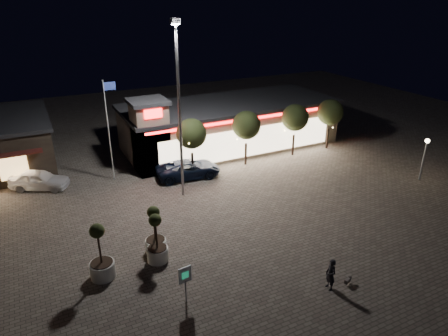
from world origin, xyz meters
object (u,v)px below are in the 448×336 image
planter_left (101,261)px  planter_mid (157,246)px  white_sedan (39,180)px  valet_sign (185,278)px  pedestrian (331,275)px  pickup_truck (188,169)px

planter_left → planter_mid: 3.03m
white_sedan → valet_sign: valet_sign is taller
white_sedan → pedestrian: pedestrian is taller
pickup_truck → planter_mid: 11.12m
pickup_truck → planter_mid: planter_mid is taller
planter_left → planter_mid: size_ratio=1.09×
planter_mid → white_sedan: bearing=112.6°
pedestrian → planter_left: 11.76m
pickup_truck → white_sedan: bearing=81.2°
pickup_truck → valet_sign: (-5.47, -13.32, 0.70)m
planter_left → pedestrian: bearing=-31.0°
pickup_truck → planter_mid: size_ratio=1.75×
planter_left → white_sedan: bearing=100.0°
pickup_truck → planter_mid: (-5.67, -9.56, 0.19)m
pedestrian → planter_mid: size_ratio=0.58×
planter_left → planter_mid: (3.03, 0.09, -0.08)m
pickup_truck → pedestrian: bearing=-167.9°
planter_mid → valet_sign: bearing=-86.9°
white_sedan → valet_sign: size_ratio=2.16×
planter_left → planter_mid: bearing=1.6°
pedestrian → planter_mid: 9.35m
white_sedan → pedestrian: size_ratio=2.55×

